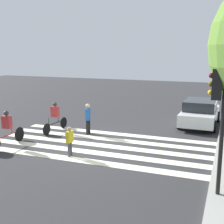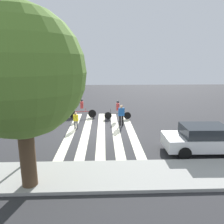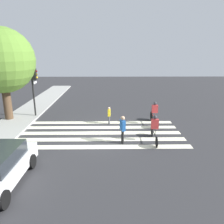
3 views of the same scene
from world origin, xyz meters
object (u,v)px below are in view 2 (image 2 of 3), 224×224
pedestrian_adult_blue_shirt (76,120)px  cyclist_near_curb (118,109)px  street_tree (20,73)px  pedestrian_adult_tall_backpack (121,114)px  car_parked_silver_sedan (204,139)px  cyclist_far_lane (82,108)px  traffic_light (19,108)px

pedestrian_adult_blue_shirt → cyclist_near_curb: 4.08m
street_tree → pedestrian_adult_tall_backpack: street_tree is taller
street_tree → car_parked_silver_sedan: street_tree is taller
pedestrian_adult_tall_backpack → car_parked_silver_sedan: pedestrian_adult_tall_backpack is taller
pedestrian_adult_blue_shirt → cyclist_far_lane: (-0.14, -3.18, 0.17)m
pedestrian_adult_blue_shirt → cyclist_near_curb: size_ratio=0.55×
cyclist_near_curb → car_parked_silver_sedan: 8.06m
pedestrian_adult_tall_backpack → pedestrian_adult_blue_shirt: size_ratio=1.28×
street_tree → car_parked_silver_sedan: 9.40m
pedestrian_adult_tall_backpack → cyclist_near_curb: pedestrian_adult_tall_backpack is taller
car_parked_silver_sedan → pedestrian_adult_tall_backpack: bearing=-51.1°
pedestrian_adult_tall_backpack → cyclist_far_lane: size_ratio=0.66×
street_tree → cyclist_near_curb: (-4.00, -10.01, -3.49)m
street_tree → cyclist_far_lane: 11.21m
cyclist_far_lane → street_tree: bearing=82.2°
pedestrian_adult_blue_shirt → traffic_light: bearing=79.3°
street_tree → car_parked_silver_sedan: size_ratio=1.59×
traffic_light → pedestrian_adult_tall_backpack: bearing=-128.0°
traffic_light → pedestrian_adult_tall_backpack: 8.31m
traffic_light → cyclist_far_lane: 9.19m
pedestrian_adult_blue_shirt → car_parked_silver_sedan: (-7.27, 4.35, 0.05)m
cyclist_far_lane → cyclist_near_curb: (-3.02, 0.61, -0.01)m
street_tree → pedestrian_adult_blue_shirt: bearing=-96.5°
street_tree → pedestrian_adult_tall_backpack: (-4.15, -8.19, -3.45)m
pedestrian_adult_tall_backpack → cyclist_near_curb: (0.16, -1.82, -0.03)m
traffic_light → cyclist_near_curb: (-4.83, -8.20, -1.90)m
street_tree → cyclist_near_curb: bearing=-111.8°
cyclist_far_lane → cyclist_near_curb: cyclist_far_lane is taller
pedestrian_adult_blue_shirt → car_parked_silver_sedan: bearing=155.0°
pedestrian_adult_tall_backpack → car_parked_silver_sedan: size_ratio=0.38×
cyclist_near_curb → car_parked_silver_sedan: bearing=122.5°
pedestrian_adult_tall_backpack → pedestrian_adult_blue_shirt: 3.40m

